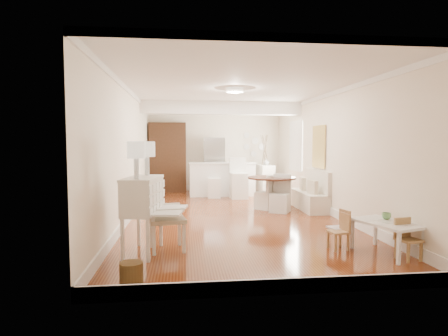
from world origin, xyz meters
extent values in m
plane|color=brown|center=(0.00, 0.00, 0.00)|extent=(9.00, 9.00, 0.00)
cube|color=white|center=(0.00, 0.00, 2.80)|extent=(4.50, 9.00, 0.04)
cube|color=white|center=(0.00, 4.50, 1.40)|extent=(4.50, 0.04, 2.80)
cube|color=white|center=(0.00, -4.50, 1.40)|extent=(4.50, 0.04, 2.80)
cube|color=white|center=(-2.25, 0.00, 1.40)|extent=(0.04, 9.00, 2.80)
cube|color=white|center=(2.25, 0.00, 1.40)|extent=(0.04, 9.00, 2.80)
cube|color=white|center=(0.00, 2.20, 2.62)|extent=(4.50, 0.45, 0.36)
cube|color=tan|center=(2.21, 0.50, 1.55)|extent=(0.04, 0.84, 1.04)
cube|color=white|center=(2.23, 2.40, 1.55)|extent=(0.04, 1.10, 1.40)
cylinder|color=#381E11|center=(-1.20, 4.48, 1.85)|extent=(0.30, 0.03, 0.30)
cylinder|color=white|center=(0.00, -0.50, 2.75)|extent=(0.36, 0.36, 0.08)
cube|color=white|center=(-1.70, -2.78, 0.58)|extent=(1.04, 1.05, 1.15)
cube|color=silver|center=(-1.35, -2.64, 0.50)|extent=(0.65, 0.65, 0.99)
cylinder|color=#4F3618|center=(-1.70, -4.05, 0.14)|extent=(0.32, 0.32, 0.27)
cube|color=white|center=(1.90, -3.20, 0.24)|extent=(0.85, 1.10, 0.49)
cube|color=#B18150|center=(1.28, -2.90, 0.29)|extent=(0.31, 0.31, 0.57)
cube|color=#AD7D4E|center=(1.39, -2.67, 0.29)|extent=(0.33, 0.33, 0.58)
cube|color=#AF864F|center=(2.06, -3.51, 0.30)|extent=(0.34, 0.34, 0.59)
cube|color=silver|center=(1.99, 0.50, 0.49)|extent=(0.52, 1.60, 0.98)
cylinder|color=#4A2517|center=(1.07, 0.60, 0.40)|extent=(1.34, 1.34, 0.81)
cube|color=silver|center=(1.18, 0.22, 0.45)|extent=(0.59, 0.60, 0.90)
cube|color=white|center=(0.92, 0.64, 0.43)|extent=(0.59, 0.59, 0.86)
cube|color=white|center=(0.10, 3.10, 0.52)|extent=(2.05, 0.65, 1.03)
cube|color=white|center=(-0.18, 2.67, 0.47)|extent=(0.41, 0.41, 0.94)
cube|color=white|center=(0.53, 2.45, 0.60)|extent=(0.50, 0.50, 1.20)
cube|color=#381E11|center=(-1.60, 4.18, 1.15)|extent=(1.20, 0.60, 2.30)
imported|color=silver|center=(0.30, 4.15, 0.90)|extent=(0.75, 0.65, 1.80)
cube|color=white|center=(1.59, 3.77, 0.45)|extent=(0.51, 0.99, 0.91)
imported|color=#64A45F|center=(1.98, -3.05, 0.54)|extent=(0.14, 0.14, 0.10)
imported|color=silver|center=(1.64, 3.74, 1.01)|extent=(0.24, 0.24, 0.20)
camera|label=1|loc=(-1.09, -8.38, 1.67)|focal=30.00mm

